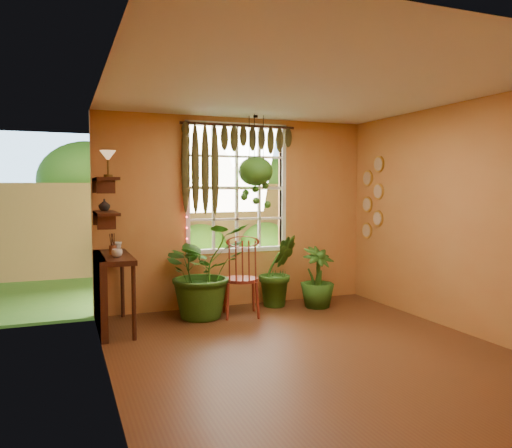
{
  "coord_description": "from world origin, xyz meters",
  "views": [
    {
      "loc": [
        -2.37,
        -4.53,
        1.68
      ],
      "look_at": [
        -0.14,
        1.15,
        1.26
      ],
      "focal_mm": 35.0,
      "sensor_mm": 36.0,
      "label": 1
    }
  ],
  "objects_px": {
    "potted_plant_left": "(203,270)",
    "hanging_basket": "(256,173)",
    "counter_ledge": "(104,284)",
    "windsor_chair": "(241,289)",
    "potted_plant_mid": "(278,271)"
  },
  "relations": [
    {
      "from": "counter_ledge",
      "to": "hanging_basket",
      "type": "xyz_separation_m",
      "value": [
        2.06,
        0.33,
        1.35
      ]
    },
    {
      "from": "counter_ledge",
      "to": "windsor_chair",
      "type": "xyz_separation_m",
      "value": [
        1.73,
        0.0,
        -0.19
      ]
    },
    {
      "from": "counter_ledge",
      "to": "windsor_chair",
      "type": "bearing_deg",
      "value": 0.1
    },
    {
      "from": "windsor_chair",
      "to": "potted_plant_mid",
      "type": "xyz_separation_m",
      "value": [
        0.69,
        0.36,
        0.16
      ]
    },
    {
      "from": "potted_plant_left",
      "to": "hanging_basket",
      "type": "relative_size",
      "value": 0.96
    },
    {
      "from": "potted_plant_mid",
      "to": "hanging_basket",
      "type": "xyz_separation_m",
      "value": [
        -0.36,
        -0.03,
        1.39
      ]
    },
    {
      "from": "potted_plant_left",
      "to": "hanging_basket",
      "type": "height_order",
      "value": "hanging_basket"
    },
    {
      "from": "potted_plant_mid",
      "to": "hanging_basket",
      "type": "relative_size",
      "value": 0.79
    },
    {
      "from": "counter_ledge",
      "to": "potted_plant_left",
      "type": "distance_m",
      "value": 1.26
    },
    {
      "from": "counter_ledge",
      "to": "potted_plant_mid",
      "type": "xyz_separation_m",
      "value": [
        2.43,
        0.36,
        -0.04
      ]
    },
    {
      "from": "counter_ledge",
      "to": "hanging_basket",
      "type": "distance_m",
      "value": 2.49
    },
    {
      "from": "windsor_chair",
      "to": "hanging_basket",
      "type": "height_order",
      "value": "hanging_basket"
    },
    {
      "from": "windsor_chair",
      "to": "potted_plant_left",
      "type": "xyz_separation_m",
      "value": [
        -0.48,
        0.14,
        0.26
      ]
    },
    {
      "from": "potted_plant_mid",
      "to": "potted_plant_left",
      "type": "bearing_deg",
      "value": -169.4
    },
    {
      "from": "potted_plant_mid",
      "to": "windsor_chair",
      "type": "bearing_deg",
      "value": -152.74
    }
  ]
}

